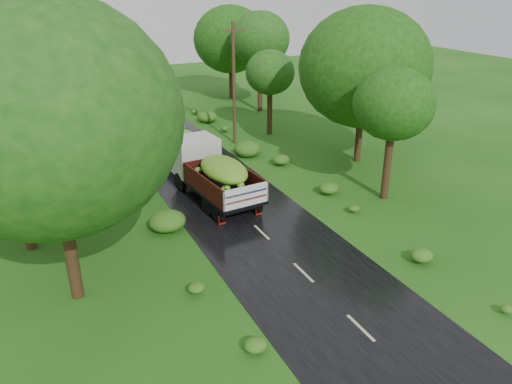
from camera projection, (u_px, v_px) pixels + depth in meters
ground at (361, 328)px, 17.67m from camera, size 120.00×120.00×0.00m
road at (292, 261)px, 21.81m from camera, size 6.50×80.00×0.02m
road_lines at (281, 251)px, 22.64m from camera, size 0.12×69.60×0.00m
truck_near at (211, 170)px, 27.43m from camera, size 3.17×7.31×2.98m
truck_far at (177, 137)px, 34.32m from camera, size 2.56×5.86×2.39m
utility_pole at (234, 83)px, 35.70m from camera, size 1.50×0.53×8.71m
trees_left at (13, 64)px, 28.57m from camera, size 6.04×33.11×9.38m
trees_right at (290, 57)px, 38.40m from camera, size 5.90×30.66×8.06m
shrubs at (217, 184)px, 29.15m from camera, size 11.90×44.00×0.70m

